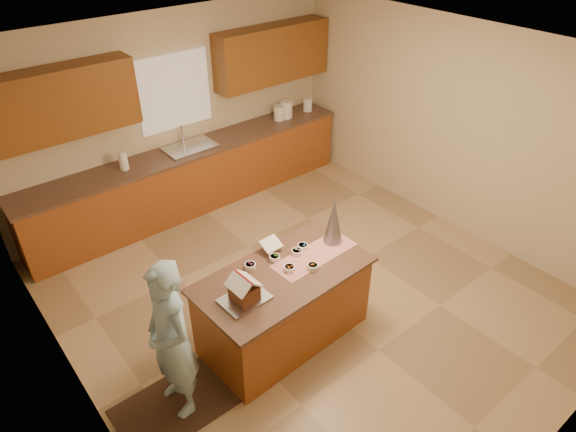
# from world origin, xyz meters

# --- Properties ---
(floor) EXTENTS (5.50, 5.50, 0.00)m
(floor) POSITION_xyz_m (0.00, 0.00, 0.00)
(floor) COLOR tan
(floor) RESTS_ON ground
(ceiling) EXTENTS (5.50, 5.50, 0.00)m
(ceiling) POSITION_xyz_m (0.00, 0.00, 2.70)
(ceiling) COLOR silver
(ceiling) RESTS_ON floor
(wall_back) EXTENTS (5.50, 5.50, 0.00)m
(wall_back) POSITION_xyz_m (0.00, 2.75, 1.35)
(wall_back) COLOR beige
(wall_back) RESTS_ON floor
(wall_left) EXTENTS (5.50, 5.50, 0.00)m
(wall_left) POSITION_xyz_m (-2.50, 0.00, 1.35)
(wall_left) COLOR beige
(wall_left) RESTS_ON floor
(wall_right) EXTENTS (5.50, 5.50, 0.00)m
(wall_right) POSITION_xyz_m (2.50, 0.00, 1.35)
(wall_right) COLOR beige
(wall_right) RESTS_ON floor
(stone_accent) EXTENTS (0.00, 2.50, 2.50)m
(stone_accent) POSITION_xyz_m (-2.48, -0.80, 1.25)
(stone_accent) COLOR gray
(stone_accent) RESTS_ON wall_left
(window_curtain) EXTENTS (1.05, 0.03, 1.00)m
(window_curtain) POSITION_xyz_m (0.00, 2.72, 1.65)
(window_curtain) COLOR white
(window_curtain) RESTS_ON wall_back
(back_counter_base) EXTENTS (4.80, 0.60, 0.88)m
(back_counter_base) POSITION_xyz_m (0.00, 2.45, 0.44)
(back_counter_base) COLOR #9B4B20
(back_counter_base) RESTS_ON floor
(back_counter_top) EXTENTS (4.85, 0.63, 0.04)m
(back_counter_top) POSITION_xyz_m (0.00, 2.45, 0.90)
(back_counter_top) COLOR brown
(back_counter_top) RESTS_ON back_counter_base
(upper_cabinet_left) EXTENTS (1.85, 0.35, 0.80)m
(upper_cabinet_left) POSITION_xyz_m (-1.55, 2.57, 1.90)
(upper_cabinet_left) COLOR brown
(upper_cabinet_left) RESTS_ON wall_back
(upper_cabinet_right) EXTENTS (1.85, 0.35, 0.80)m
(upper_cabinet_right) POSITION_xyz_m (1.55, 2.57, 1.90)
(upper_cabinet_right) COLOR brown
(upper_cabinet_right) RESTS_ON wall_back
(sink) EXTENTS (0.70, 0.45, 0.12)m
(sink) POSITION_xyz_m (0.00, 2.45, 0.89)
(sink) COLOR silver
(sink) RESTS_ON back_counter_top
(faucet) EXTENTS (0.03, 0.03, 0.28)m
(faucet) POSITION_xyz_m (0.00, 2.63, 1.06)
(faucet) COLOR silver
(faucet) RESTS_ON back_counter_top
(island_base) EXTENTS (1.70, 0.90, 0.81)m
(island_base) POSITION_xyz_m (-0.62, -0.37, 0.41)
(island_base) COLOR #9B4B20
(island_base) RESTS_ON floor
(island_top) EXTENTS (1.78, 0.98, 0.04)m
(island_top) POSITION_xyz_m (-0.62, -0.37, 0.83)
(island_top) COLOR brown
(island_top) RESTS_ON island_base
(table_runner) EXTENTS (0.94, 0.37, 0.01)m
(table_runner) POSITION_xyz_m (-0.20, -0.35, 0.85)
(table_runner) COLOR #AF140C
(table_runner) RESTS_ON island_top
(baking_tray) EXTENTS (0.44, 0.33, 0.02)m
(baking_tray) POSITION_xyz_m (-1.13, -0.44, 0.86)
(baking_tray) COLOR silver
(baking_tray) RESTS_ON island_top
(cookbook) EXTENTS (0.21, 0.17, 0.09)m
(cookbook) POSITION_xyz_m (-0.50, -0.01, 0.93)
(cookbook) COLOR white
(cookbook) RESTS_ON island_top
(tinsel_tree) EXTENTS (0.21, 0.21, 0.51)m
(tinsel_tree) POSITION_xyz_m (0.10, -0.29, 1.11)
(tinsel_tree) COLOR #A2A2AD
(tinsel_tree) RESTS_ON island_top
(rug) EXTENTS (1.07, 0.70, 0.01)m
(rug) POSITION_xyz_m (-1.91, -0.41, 0.01)
(rug) COLOR black
(rug) RESTS_ON floor
(boy) EXTENTS (0.40, 0.59, 1.58)m
(boy) POSITION_xyz_m (-1.86, -0.41, 0.80)
(boy) COLOR #9FCEE2
(boy) RESTS_ON rug
(canister_a) EXTENTS (0.16, 0.16, 0.22)m
(canister_a) POSITION_xyz_m (1.56, 2.45, 1.03)
(canister_a) COLOR white
(canister_a) RESTS_ON back_counter_top
(canister_b) EXTENTS (0.18, 0.18, 0.26)m
(canister_b) POSITION_xyz_m (1.71, 2.45, 1.05)
(canister_b) COLOR white
(canister_b) RESTS_ON back_counter_top
(canister_c) EXTENTS (0.14, 0.14, 0.20)m
(canister_c) POSITION_xyz_m (2.15, 2.45, 1.02)
(canister_c) COLOR white
(canister_c) RESTS_ON back_counter_top
(paper_towel) EXTENTS (0.11, 0.11, 0.24)m
(paper_towel) POSITION_xyz_m (-0.95, 2.45, 1.04)
(paper_towel) COLOR white
(paper_towel) RESTS_ON back_counter_top
(gingerbread_house) EXTENTS (0.26, 0.27, 0.26)m
(gingerbread_house) POSITION_xyz_m (-1.13, -0.44, 0.97)
(gingerbread_house) COLOR brown
(gingerbread_house) RESTS_ON baking_tray
(candy_bowls) EXTENTS (0.71, 0.50, 0.05)m
(candy_bowls) POSITION_xyz_m (-0.48, -0.26, 0.88)
(candy_bowls) COLOR #3165B8
(candy_bowls) RESTS_ON island_top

